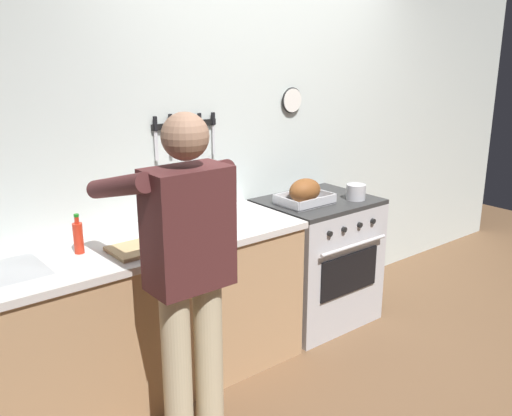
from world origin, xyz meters
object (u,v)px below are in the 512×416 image
stove (316,260)px  bottle_vinegar (219,205)px  cutting_board (145,247)px  bottle_hot_sauce (78,237)px  bottle_wine_red (200,193)px  person_cook (187,266)px  bottle_dish_soap (228,196)px  bottle_soy_sauce (225,204)px  saucepan (356,192)px  roasting_pan (305,193)px

stove → bottle_vinegar: size_ratio=4.04×
cutting_board → bottle_hot_sauce: bearing=151.3°
cutting_board → bottle_wine_red: bearing=30.7°
stove → bottle_vinegar: bottle_vinegar is taller
bottle_hot_sauce → bottle_wine_red: (0.86, 0.18, 0.05)m
stove → bottle_wine_red: bottle_wine_red is taller
person_cook → bottle_dish_soap: person_cook is taller
bottle_vinegar → bottle_soy_sauce: size_ratio=1.15×
bottle_soy_sauce → bottle_wine_red: size_ratio=0.58×
person_cook → bottle_soy_sauce: 0.94m
stove → person_cook: (-1.42, -0.57, 0.50)m
stove → bottle_vinegar: bearing=176.6°
cutting_board → bottle_soy_sauce: size_ratio=1.86×
stove → cutting_board: size_ratio=2.50×
cutting_board → bottle_soy_sauce: 0.70m
bottle_soy_sauce → saucepan: bearing=-14.1°
bottle_hot_sauce → bottle_dish_soap: size_ratio=1.00×
bottle_hot_sauce → bottle_wine_red: size_ratio=0.63×
bottle_vinegar → bottle_dish_soap: 0.25m
roasting_pan → bottle_hot_sauce: bottle_hot_sauce is taller
roasting_pan → stove: bearing=7.9°
saucepan → cutting_board: saucepan is taller
bottle_soy_sauce → bottle_wine_red: bearing=124.1°
roasting_pan → bottle_soy_sauce: (-0.59, 0.10, 0.00)m
bottle_vinegar → bottle_hot_sauce: bearing=-179.3°
cutting_board → bottle_wine_red: bottle_wine_red is taller
bottle_hot_sauce → bottle_dish_soap: same height
bottle_wine_red → stove: bearing=-14.5°
bottle_vinegar → person_cook: bearing=-134.7°
roasting_pan → bottle_soy_sauce: bearing=170.5°
roasting_pan → bottle_soy_sauce: bottle_soy_sauce is taller
stove → person_cook: person_cook is taller
cutting_board → bottle_vinegar: 0.62m
stove → cutting_board: bearing=-175.0°
stove → bottle_dish_soap: 0.84m
saucepan → bottle_vinegar: bottle_vinegar is taller
bottle_vinegar → bottle_wine_red: bearing=98.2°
stove → saucepan: (0.20, -0.16, 0.50)m
roasting_pan → cutting_board: 1.26m
roasting_pan → bottle_soy_sauce: size_ratio=1.81×
bottle_vinegar → bottle_hot_sauce: 0.88m
roasting_pan → bottle_hot_sauce: (-1.54, 0.06, 0.01)m
stove → bottle_dish_soap: (-0.62, 0.21, 0.54)m
cutting_board → bottle_soy_sauce: bearing=16.8°
roasting_pan → bottle_dish_soap: (-0.47, 0.23, 0.01)m
bottle_vinegar → bottle_soy_sauce: 0.08m
roasting_pan → cutting_board: roasting_pan is taller
bottle_vinegar → bottle_hot_sauce: bottle_vinegar is taller
bottle_hot_sauce → bottle_wine_red: bearing=11.8°
roasting_pan → saucepan: (0.35, -0.14, -0.02)m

